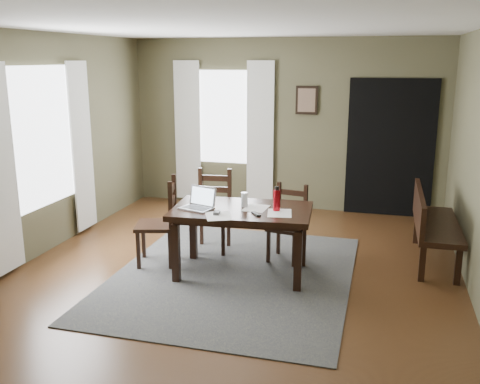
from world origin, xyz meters
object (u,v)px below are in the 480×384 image
(bench, at_px, (431,221))
(laptop, at_px, (199,203))
(chair_end, at_px, (161,223))
(chair_back_left, at_px, (213,211))
(water_bottle, at_px, (277,200))
(dining_table, at_px, (242,217))
(chair_back_right, at_px, (288,224))

(bench, relative_size, laptop, 3.74)
(bench, bearing_deg, chair_end, 106.66)
(chair_end, distance_m, chair_back_left, 0.77)
(chair_end, xyz_separation_m, water_bottle, (1.39, -0.04, 0.39))
(dining_table, relative_size, chair_end, 1.53)
(chair_back_right, bearing_deg, chair_back_left, -176.49)
(chair_back_left, distance_m, water_bottle, 1.24)
(dining_table, bearing_deg, laptop, -171.54)
(laptop, bearing_deg, chair_end, -178.44)
(bench, bearing_deg, chair_back_right, 103.45)
(chair_end, bearing_deg, water_bottle, 72.44)
(dining_table, bearing_deg, bench, 20.46)
(chair_back_left, height_order, laptop, chair_back_left)
(chair_end, relative_size, chair_back_right, 1.14)
(bench, xyz_separation_m, water_bottle, (-1.68, -0.96, 0.39))
(dining_table, bearing_deg, chair_end, 172.36)
(chair_end, bearing_deg, laptop, 57.91)
(chair_back_left, height_order, bench, chair_back_left)
(dining_table, relative_size, chair_back_right, 1.75)
(bench, distance_m, water_bottle, 1.97)
(dining_table, relative_size, bench, 1.05)
(bench, height_order, laptop, laptop)
(chair_back_left, relative_size, water_bottle, 3.76)
(dining_table, relative_size, chair_back_left, 1.56)
(bench, bearing_deg, chair_back_left, 95.99)
(chair_end, relative_size, chair_back_left, 1.02)
(dining_table, xyz_separation_m, chair_back_right, (0.42, 0.58, -0.23))
(laptop, distance_m, water_bottle, 0.86)
(chair_back_left, distance_m, chair_back_right, 0.99)
(chair_back_left, xyz_separation_m, chair_back_right, (0.98, -0.12, -0.05))
(chair_end, relative_size, water_bottle, 3.83)
(chair_back_left, distance_m, laptop, 0.87)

